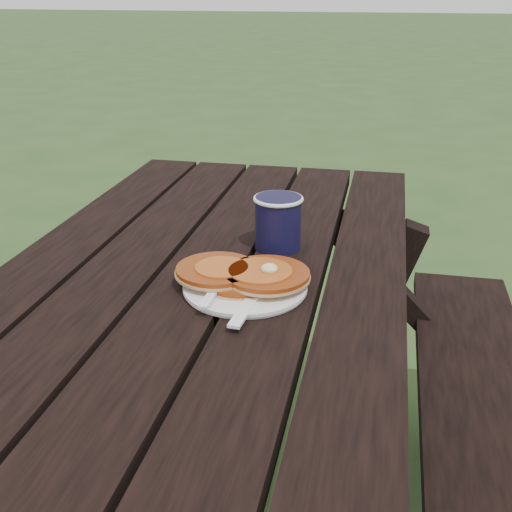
% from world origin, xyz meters
% --- Properties ---
extents(picnic_table, '(1.36, 1.80, 0.75)m').
position_xyz_m(picnic_table, '(0.00, 0.00, 0.37)').
color(picnic_table, black).
rests_on(picnic_table, ground).
extents(plate, '(0.26, 0.26, 0.01)m').
position_xyz_m(plate, '(0.10, 0.08, 0.76)').
color(plate, white).
rests_on(plate, picnic_table).
extents(pancake_stack, '(0.24, 0.15, 0.04)m').
position_xyz_m(pancake_stack, '(0.09, 0.10, 0.77)').
color(pancake_stack, '#913A10').
rests_on(pancake_stack, plate).
extents(knife, '(0.03, 0.18, 0.00)m').
position_xyz_m(knife, '(0.12, 0.02, 0.76)').
color(knife, white).
rests_on(knife, plate).
extents(fork, '(0.04, 0.16, 0.01)m').
position_xyz_m(fork, '(0.06, 0.03, 0.77)').
color(fork, white).
rests_on(fork, plate).
extents(coffee_cup, '(0.10, 0.10, 0.11)m').
position_xyz_m(coffee_cup, '(0.12, 0.29, 0.81)').
color(coffee_cup, black).
rests_on(coffee_cup, picnic_table).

